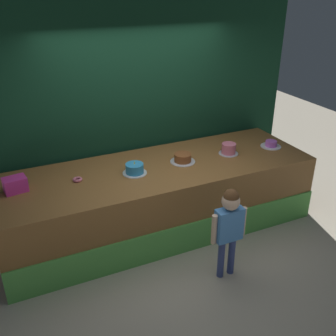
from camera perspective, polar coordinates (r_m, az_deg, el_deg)
The scene contains 10 objects.
ground_plane at distance 4.90m, azimuth 1.82°, elevation -12.20°, with size 12.00×12.00×0.00m, color #ADA38E.
stage_platform at distance 5.12m, azimuth -1.28°, elevation -4.32°, with size 3.97×1.30×0.89m.
curtain_backdrop at distance 5.33m, azimuth -4.64°, elevation 9.48°, with size 4.65×0.08×3.04m, color #113823.
child_figure at distance 4.23m, azimuth 8.87°, elevation -7.71°, with size 0.42×0.19×1.09m.
pink_box at distance 4.64m, azimuth -21.31°, elevation -2.26°, with size 0.24×0.17×0.17m, color #EC38A5.
donut at distance 4.70m, azimuth -13.02°, elevation -1.63°, with size 0.11×0.11×0.03m, color pink.
cake_far_left at distance 4.75m, azimuth -4.88°, elevation -0.13°, with size 0.29×0.29×0.17m.
cake_center_left at distance 5.03m, azimuth 2.16°, elevation 1.43°, with size 0.32×0.32×0.11m.
cake_center_right at distance 5.32m, azimuth 8.80°, elevation 2.74°, with size 0.26×0.26×0.15m.
cake_far_right at distance 5.68m, azimuth 14.73°, elevation 3.35°, with size 0.29×0.29×0.09m.
Camera 1 is at (-1.75, -3.43, 3.03)m, focal length 41.96 mm.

